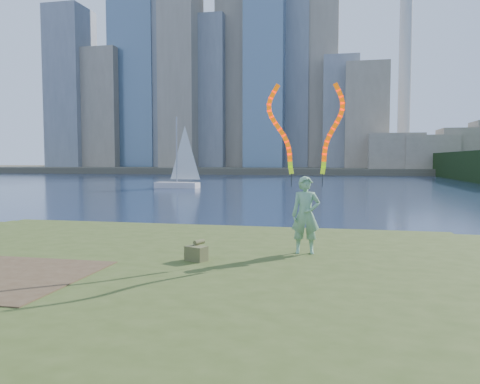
# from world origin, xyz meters

# --- Properties ---
(ground) EXTENTS (320.00, 320.00, 0.00)m
(ground) POSITION_xyz_m (0.00, 0.00, 0.00)
(ground) COLOR #18243C
(ground) RESTS_ON ground
(grassy_knoll) EXTENTS (20.00, 18.00, 0.80)m
(grassy_knoll) POSITION_xyz_m (0.00, -2.30, 0.34)
(grassy_knoll) COLOR #3A4B1A
(grassy_knoll) RESTS_ON ground
(far_shore) EXTENTS (320.00, 40.00, 1.20)m
(far_shore) POSITION_xyz_m (0.00, 95.00, 0.60)
(far_shore) COLOR #4E4939
(far_shore) RESTS_ON ground
(woman_with_ribbons) EXTENTS (2.08, 0.49, 4.10)m
(woman_with_ribbons) POSITION_xyz_m (3.09, 0.08, 2.20)
(woman_with_ribbons) COLOR #1F6D33
(woman_with_ribbons) RESTS_ON grassy_knoll
(canvas_bag) EXTENTS (0.50, 0.56, 0.40)m
(canvas_bag) POSITION_xyz_m (0.92, -1.17, 0.97)
(canvas_bag) COLOR #4D4828
(canvas_bag) RESTS_ON grassy_knoll
(sailboat) EXTENTS (4.79, 1.79, 7.21)m
(sailboat) POSITION_xyz_m (-12.00, 34.48, 1.24)
(sailboat) COLOR silver
(sailboat) RESTS_ON ground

